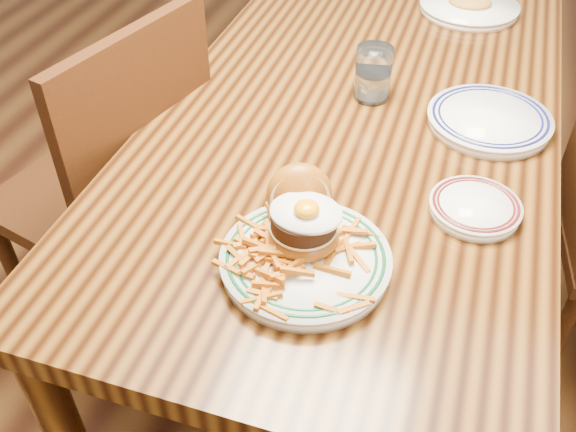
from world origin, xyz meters
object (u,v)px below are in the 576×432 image
(table, at_px, (356,139))
(side_plate, at_px, (475,207))
(chair_left, at_px, (117,188))
(main_plate, at_px, (305,244))

(table, bearing_deg, side_plate, -45.93)
(table, relative_size, side_plate, 9.82)
(table, xyz_separation_m, chair_left, (-0.55, -0.17, -0.15))
(side_plate, bearing_deg, main_plate, -139.42)
(table, distance_m, chair_left, 0.60)
(main_plate, bearing_deg, table, 69.23)
(table, xyz_separation_m, main_plate, (0.02, -0.49, 0.12))
(main_plate, relative_size, side_plate, 1.82)
(chair_left, xyz_separation_m, side_plate, (0.83, -0.11, 0.25))
(main_plate, distance_m, side_plate, 0.33)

